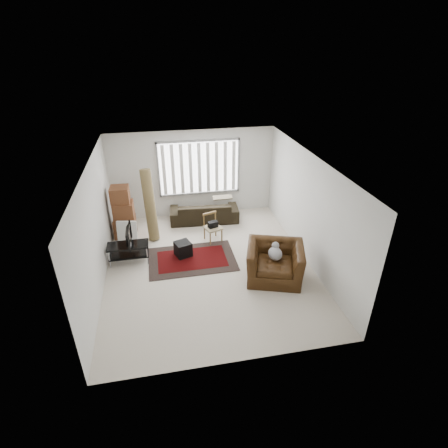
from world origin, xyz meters
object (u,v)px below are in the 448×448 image
object	(u,v)px
sofa	(204,209)
side_chair	(213,226)
moving_boxes	(123,214)
tv_stand	(128,249)
armchair	(275,260)

from	to	relation	value
sofa	side_chair	size ratio (longest dim) A/B	2.61
moving_boxes	tv_stand	bearing A→B (deg)	-83.77
side_chair	moving_boxes	bearing A→B (deg)	144.41
tv_stand	side_chair	xyz separation A→B (m)	(2.26, 0.65, 0.08)
tv_stand	armchair	size ratio (longest dim) A/B	0.64
tv_stand	side_chair	size ratio (longest dim) A/B	1.27
side_chair	sofa	bearing A→B (deg)	74.54
tv_stand	moving_boxes	xyz separation A→B (m)	(-0.15, 1.41, 0.33)
moving_boxes	armchair	size ratio (longest dim) A/B	0.94
tv_stand	side_chair	distance (m)	2.35
moving_boxes	sofa	xyz separation A→B (m)	(2.35, 0.47, -0.29)
moving_boxes	sofa	bearing A→B (deg)	11.34
sofa	armchair	distance (m)	3.42
sofa	side_chair	world-z (taller)	sofa
moving_boxes	side_chair	size ratio (longest dim) A/B	1.86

